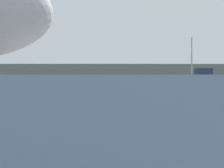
% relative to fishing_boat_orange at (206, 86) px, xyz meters
% --- Properties ---
extents(hillside_backdrop, '(140.00, 17.22, 5.10)m').
position_rel_fishing_boat_orange_xyz_m(hillside_backdrop, '(-9.30, 47.50, 1.75)').
color(hillside_backdrop, '#7F755B').
rests_on(hillside_backdrop, ground).
extents(fishing_boat_orange, '(4.85, 1.75, 5.18)m').
position_rel_fishing_boat_orange_xyz_m(fishing_boat_orange, '(0.00, 0.00, 0.00)').
color(fishing_boat_orange, orange).
rests_on(fishing_boat_orange, ground).
extents(mooring_buoy, '(0.61, 0.61, 0.61)m').
position_rel_fishing_boat_orange_xyz_m(mooring_buoy, '(-10.62, -23.48, -0.50)').
color(mooring_buoy, red).
rests_on(mooring_buoy, ground).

